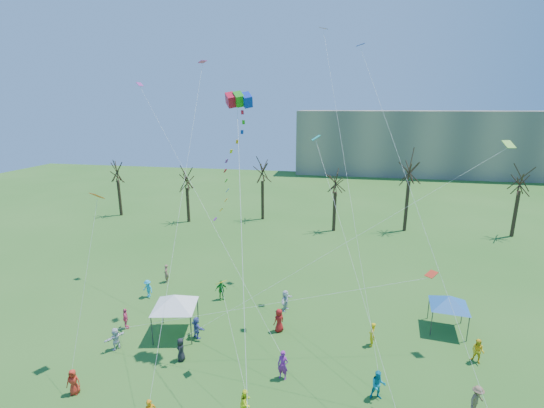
% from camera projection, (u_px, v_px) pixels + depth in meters
% --- Properties ---
extents(distant_building, '(60.00, 14.00, 15.00)m').
position_uv_depth(distant_building, '(424.00, 143.00, 90.54)').
color(distant_building, gray).
rests_on(distant_building, ground).
extents(bare_tree_row, '(68.19, 8.49, 10.44)m').
position_uv_depth(bare_tree_row, '(358.00, 181.00, 50.23)').
color(bare_tree_row, black).
rests_on(bare_tree_row, ground).
extents(big_box_kite, '(2.44, 5.80, 17.25)m').
position_uv_depth(big_box_kite, '(234.00, 169.00, 22.91)').
color(big_box_kite, red).
rests_on(big_box_kite, ground).
extents(canopy_tent_white, '(4.07, 4.07, 3.12)m').
position_uv_depth(canopy_tent_white, '(175.00, 301.00, 27.10)').
color(canopy_tent_white, '#3F3F44').
rests_on(canopy_tent_white, ground).
extents(canopy_tent_blue, '(3.66, 3.66, 2.76)m').
position_uv_depth(canopy_tent_blue, '(449.00, 301.00, 27.67)').
color(canopy_tent_blue, '#3F3F44').
rests_on(canopy_tent_blue, ground).
extents(festival_crowd, '(26.39, 16.39, 1.86)m').
position_uv_depth(festival_crowd, '(265.00, 343.00, 25.19)').
color(festival_crowd, red).
rests_on(festival_crowd, ground).
extents(small_kites_aloft, '(29.46, 18.57, 31.49)m').
position_uv_depth(small_kites_aloft, '(287.00, 155.00, 25.76)').
color(small_kites_aloft, '#E9420C').
rests_on(small_kites_aloft, ground).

